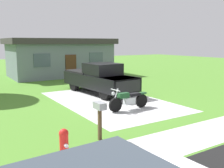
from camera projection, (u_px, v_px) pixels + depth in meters
The scene contains 8 objects.
ground_plane at pixel (110, 101), 13.83m from camera, with size 80.00×80.00×0.00m, color #4C822B.
driveway_pad at pixel (110, 101), 13.83m from camera, with size 5.07×8.33×0.01m, color #B8B8B8.
sidewalk_strip at pixel (200, 134), 8.81m from camera, with size 36.00×1.80×0.01m, color beige.
motorcycle at pixel (129, 100), 11.96m from camera, with size 2.21×0.70×1.09m.
pickup_truck at pixel (98, 78), 15.86m from camera, with size 2.49×5.77×1.90m.
fire_hydrant at pixel (64, 145), 6.84m from camera, with size 0.32×0.40×0.87m.
mailbox at pixel (100, 111), 8.13m from camera, with size 0.26×0.48×1.26m.
neighbor_house at pixel (60, 57), 24.18m from camera, with size 9.60×5.60×3.50m.
Camera 1 is at (-7.06, -11.51, 3.14)m, focal length 40.74 mm.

